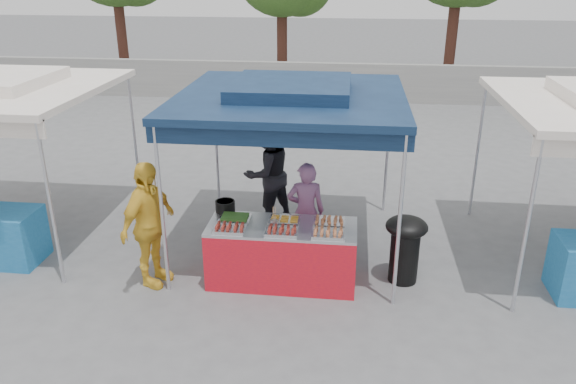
# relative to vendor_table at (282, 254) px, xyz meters

# --- Properties ---
(ground_plane) EXTENTS (80.00, 80.00, 0.00)m
(ground_plane) POSITION_rel_vendor_table_xyz_m (0.00, 0.10, -0.43)
(ground_plane) COLOR #5E5E60
(back_wall) EXTENTS (40.00, 0.25, 1.20)m
(back_wall) POSITION_rel_vendor_table_xyz_m (0.00, 11.10, 0.17)
(back_wall) COLOR gray
(back_wall) RESTS_ON ground_plane
(main_canopy) EXTENTS (3.20, 3.20, 2.57)m
(main_canopy) POSITION_rel_vendor_table_xyz_m (0.00, 1.07, 1.94)
(main_canopy) COLOR silver
(main_canopy) RESTS_ON ground_plane
(vendor_table) EXTENTS (2.00, 0.80, 0.85)m
(vendor_table) POSITION_rel_vendor_table_xyz_m (0.00, 0.00, 0.00)
(vendor_table) COLOR red
(vendor_table) RESTS_ON ground_plane
(food_tray_fl) EXTENTS (0.42, 0.30, 0.07)m
(food_tray_fl) POSITION_rel_vendor_table_xyz_m (-0.66, -0.24, 0.46)
(food_tray_fl) COLOR silver
(food_tray_fl) RESTS_ON vendor_table
(food_tray_fm) EXTENTS (0.42, 0.30, 0.07)m
(food_tray_fm) POSITION_rel_vendor_table_xyz_m (0.03, -0.24, 0.46)
(food_tray_fm) COLOR silver
(food_tray_fm) RESTS_ON vendor_table
(food_tray_fr) EXTENTS (0.42, 0.30, 0.07)m
(food_tray_fr) POSITION_rel_vendor_table_xyz_m (0.63, -0.24, 0.46)
(food_tray_fr) COLOR silver
(food_tray_fr) RESTS_ON vendor_table
(food_tray_bl) EXTENTS (0.42, 0.30, 0.07)m
(food_tray_bl) POSITION_rel_vendor_table_xyz_m (-0.66, 0.08, 0.46)
(food_tray_bl) COLOR silver
(food_tray_bl) RESTS_ON vendor_table
(food_tray_bm) EXTENTS (0.42, 0.30, 0.07)m
(food_tray_bm) POSITION_rel_vendor_table_xyz_m (0.02, 0.10, 0.46)
(food_tray_bm) COLOR silver
(food_tray_bm) RESTS_ON vendor_table
(food_tray_br) EXTENTS (0.42, 0.30, 0.07)m
(food_tray_br) POSITION_rel_vendor_table_xyz_m (0.63, 0.11, 0.46)
(food_tray_br) COLOR silver
(food_tray_br) RESTS_ON vendor_table
(cooking_pot) EXTENTS (0.27, 0.27, 0.16)m
(cooking_pot) POSITION_rel_vendor_table_xyz_m (-0.85, 0.37, 0.50)
(cooking_pot) COLOR black
(cooking_pot) RESTS_ON vendor_table
(skewer_cup) EXTENTS (0.09, 0.09, 0.11)m
(skewer_cup) POSITION_rel_vendor_table_xyz_m (-0.09, -0.08, 0.48)
(skewer_cup) COLOR silver
(skewer_cup) RESTS_ON vendor_table
(wok_burner) EXTENTS (0.57, 0.57, 0.96)m
(wok_burner) POSITION_rel_vendor_table_xyz_m (1.66, 0.21, 0.14)
(wok_burner) COLOR black
(wok_burner) RESTS_ON ground_plane
(crate_left) EXTENTS (0.48, 0.33, 0.29)m
(crate_left) POSITION_rel_vendor_table_xyz_m (-0.42, 0.75, -0.28)
(crate_left) COLOR #1445AA
(crate_left) RESTS_ON ground_plane
(crate_right) EXTENTS (0.49, 0.34, 0.29)m
(crate_right) POSITION_rel_vendor_table_xyz_m (0.30, 0.54, -0.28)
(crate_right) COLOR #1445AA
(crate_right) RESTS_ON ground_plane
(crate_stacked) EXTENTS (0.45, 0.32, 0.27)m
(crate_stacked) POSITION_rel_vendor_table_xyz_m (0.30, 0.54, 0.00)
(crate_stacked) COLOR #1445AA
(crate_stacked) RESTS_ON crate_right
(vendor_woman) EXTENTS (0.59, 0.42, 1.51)m
(vendor_woman) POSITION_rel_vendor_table_xyz_m (0.26, 0.70, 0.33)
(vendor_woman) COLOR #905B88
(vendor_woman) RESTS_ON ground_plane
(helper_man) EXTENTS (1.09, 1.07, 1.77)m
(helper_man) POSITION_rel_vendor_table_xyz_m (-0.47, 1.85, 0.46)
(helper_man) COLOR black
(helper_man) RESTS_ON ground_plane
(customer_person) EXTENTS (0.73, 1.11, 1.76)m
(customer_person) POSITION_rel_vendor_table_xyz_m (-1.76, -0.25, 0.45)
(customer_person) COLOR yellow
(customer_person) RESTS_ON ground_plane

